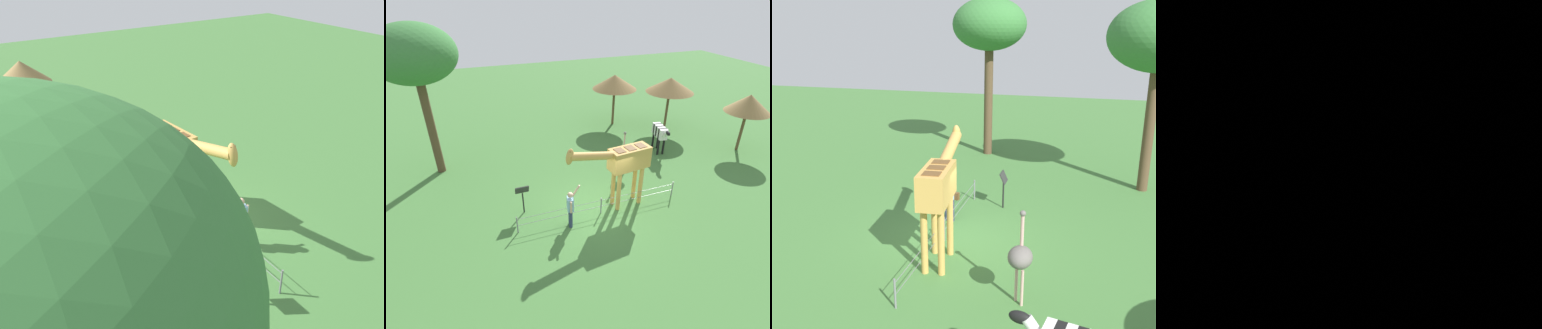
% 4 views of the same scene
% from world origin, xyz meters
% --- Properties ---
extents(ground_plane, '(60.00, 60.00, 0.00)m').
position_xyz_m(ground_plane, '(0.00, 0.00, 0.00)').
color(ground_plane, '#427538').
extents(giraffe, '(3.74, 0.87, 3.28)m').
position_xyz_m(giraffe, '(-0.99, -0.08, 2.14)').
color(giraffe, gold).
rests_on(giraffe, ground_plane).
extents(visitor, '(0.60, 0.59, 1.77)m').
position_xyz_m(visitor, '(1.44, 0.43, 0.90)').
color(visitor, navy).
rests_on(visitor, ground_plane).
extents(zebra, '(0.65, 1.83, 1.66)m').
position_xyz_m(zebra, '(-5.37, -3.84, 1.16)').
color(zebra, black).
rests_on(zebra, ground_plane).
extents(ostrich, '(0.70, 0.56, 2.25)m').
position_xyz_m(ostrich, '(-2.52, -2.51, 1.18)').
color(ostrich, '#CC9E93').
rests_on(ostrich, ground_plane).
extents(shade_hut_near, '(2.42, 2.42, 3.28)m').
position_xyz_m(shade_hut_near, '(-9.83, -2.45, 2.78)').
color(shade_hut_near, brown).
rests_on(shade_hut_near, ground_plane).
extents(shade_hut_far, '(3.00, 3.00, 3.38)m').
position_xyz_m(shade_hut_far, '(-7.70, -6.64, 2.92)').
color(shade_hut_far, brown).
rests_on(shade_hut_far, ground_plane).
extents(info_sign, '(0.56, 0.21, 1.32)m').
position_xyz_m(info_sign, '(3.01, -1.03, 0.95)').
color(info_sign, black).
rests_on(info_sign, ground_plane).
extents(wire_fence, '(7.05, 0.05, 0.75)m').
position_xyz_m(wire_fence, '(0.00, 0.14, 0.40)').
color(wire_fence, slate).
rests_on(wire_fence, ground_plane).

